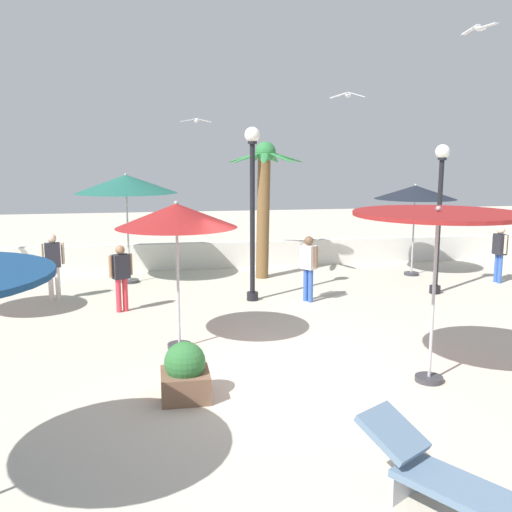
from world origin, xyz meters
TOP-DOWN VIEW (x-y plane):
  - ground_plane at (0.00, 0.00)m, footprint 56.00×56.00m
  - boundary_wall at (0.00, 9.17)m, footprint 25.20×0.30m
  - patio_umbrella_0 at (-1.71, 1.66)m, footprint 2.17×2.17m
  - patio_umbrella_1 at (-2.82, 7.48)m, footprint 2.78×2.78m
  - patio_umbrella_4 at (2.07, -0.63)m, footprint 2.53×2.53m
  - patio_umbrella_5 at (5.39, 7.02)m, footprint 2.36×2.36m
  - palm_tree_0 at (1.00, 7.45)m, footprint 2.20×2.25m
  - lamp_post_1 at (0.22, 4.90)m, footprint 0.37×0.37m
  - lamp_post_3 at (4.97, 4.76)m, footprint 0.36×0.36m
  - lounge_chair_2 at (0.61, -3.82)m, footprint 1.45×1.87m
  - guest_0 at (-2.87, 4.41)m, footprint 0.51×0.37m
  - guest_1 at (-4.55, 5.78)m, footprint 0.55×0.30m
  - guest_2 at (1.53, 4.54)m, footprint 0.39×0.49m
  - guest_3 at (7.30, 5.64)m, footprint 0.25×0.56m
  - seagull_0 at (4.12, 9.51)m, footprint 1.03×0.80m
  - seagull_1 at (-0.63, 10.83)m, footprint 1.03×0.38m
  - seagull_2 at (6.13, 5.39)m, footprint 0.45×1.04m
  - planter at (-1.73, -0.59)m, footprint 0.70×0.70m

SIDE VIEW (x-z plane):
  - ground_plane at x=0.00m, z-range 0.00..0.00m
  - planter at x=-1.73m, z-range -0.04..0.81m
  - lounge_chair_2 at x=0.61m, z-range -0.01..0.81m
  - boundary_wall at x=0.00m, z-range 0.00..0.82m
  - guest_0 at x=-2.87m, z-range 0.15..1.68m
  - guest_3 at x=7.30m, z-range 0.16..1.74m
  - guest_2 at x=1.53m, z-range 0.16..1.77m
  - guest_1 at x=-4.55m, z-range 0.17..1.81m
  - lamp_post_3 at x=4.97m, z-range 0.40..4.18m
  - patio_umbrella_0 at x=-1.71m, z-range 1.07..3.79m
  - patio_umbrella_5 at x=5.39m, z-range 1.08..3.79m
  - palm_tree_0 at x=1.00m, z-range 0.52..4.42m
  - patio_umbrella_4 at x=2.07m, z-range 1.14..3.90m
  - lamp_post_1 at x=0.22m, z-range 0.46..4.63m
  - patio_umbrella_1 at x=-2.82m, z-range 1.21..4.24m
  - seagull_1 at x=-0.63m, z-range 4.57..4.71m
  - seagull_0 at x=4.12m, z-range 5.30..5.50m
  - seagull_2 at x=6.13m, z-range 6.58..6.75m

